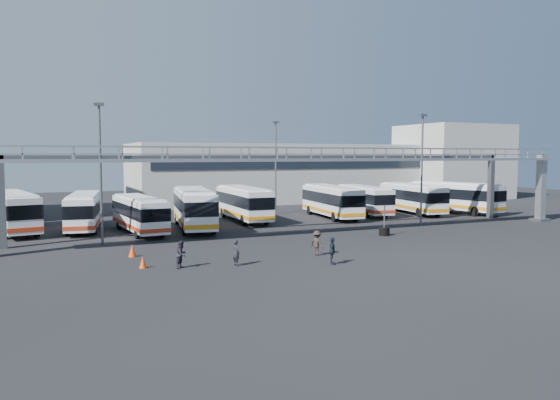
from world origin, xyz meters
name	(u,v)px	position (x,y,z in m)	size (l,w,h in m)	color
ground	(349,246)	(0.00, 0.00, 0.00)	(140.00, 140.00, 0.00)	black
gantry	(311,167)	(0.00, 5.87, 5.51)	(51.40, 5.15, 7.10)	#92959A
warehouse	(282,173)	(12.00, 38.00, 4.00)	(42.00, 14.00, 8.00)	#9E9E99
building_right	(453,162)	(38.00, 32.00, 5.50)	(14.00, 12.00, 11.00)	#B2B2AD
light_pole_left	(100,166)	(-16.00, 8.00, 5.73)	(0.70, 0.35, 10.21)	#4C4F54
light_pole_mid	(422,163)	(12.00, 7.00, 5.73)	(0.70, 0.35, 10.21)	#4C4F54
light_pole_back	(276,162)	(4.00, 22.00, 5.73)	(0.70, 0.35, 10.21)	#4C4F54
bus_0	(13,210)	(-22.09, 17.30, 1.88)	(4.58, 11.45, 3.39)	white
bus_1	(84,210)	(-16.51, 16.66, 1.75)	(4.08, 10.67, 3.16)	white
bus_2	(139,213)	(-12.48, 12.85, 1.68)	(3.09, 10.17, 3.04)	white
bus_3	(194,207)	(-7.67, 13.41, 1.95)	(4.50, 11.87, 3.52)	white
bus_4	(243,202)	(-1.63, 17.17, 1.85)	(3.07, 11.12, 3.34)	white
bus_6	(331,200)	(7.66, 15.98, 1.84)	(3.86, 11.16, 3.32)	white
bus_7	(363,199)	(12.39, 17.23, 1.73)	(3.85, 10.51, 3.12)	white
bus_8	(412,197)	(17.95, 15.97, 1.82)	(3.98, 11.05, 3.28)	white
bus_9	(455,196)	(22.84, 14.65, 1.90)	(4.64, 11.57, 3.43)	white
pedestrian_a	(236,253)	(-9.72, -3.31, 0.77)	(0.56, 0.37, 1.54)	black
pedestrian_b	(182,254)	(-12.80, -2.66, 0.79)	(0.77, 0.60, 1.58)	black
pedestrian_c	(317,243)	(-3.84, -2.36, 0.81)	(1.04, 0.60, 1.61)	#2F221F
pedestrian_d	(332,251)	(-4.41, -5.31, 0.81)	(0.95, 0.40, 1.62)	black
cone_left	(143,262)	(-14.85, -1.74, 0.34)	(0.43, 0.43, 0.68)	#DB410C
cone_right	(132,251)	(-14.83, 2.08, 0.39)	(0.49, 0.49, 0.79)	#DB410C
tire_stack	(384,230)	(5.27, 3.17, 0.41)	(0.86, 0.86, 2.44)	black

